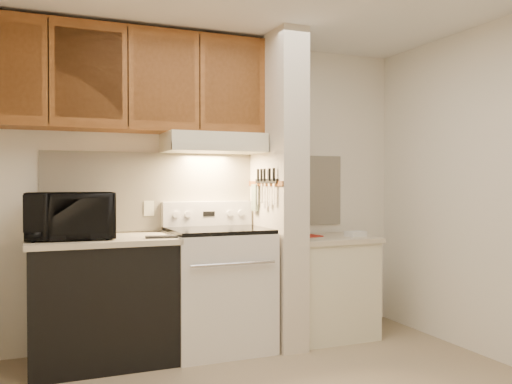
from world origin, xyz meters
TOP-DOWN VIEW (x-y plane):
  - wall_back at (0.00, 1.50)m, footprint 3.60×2.50m
  - wall_right at (1.80, 0.00)m, footprint 0.02×3.00m
  - backsplash at (0.00, 1.49)m, footprint 2.60×0.02m
  - range_body at (0.00, 1.16)m, footprint 0.76×0.65m
  - oven_window at (0.00, 0.84)m, footprint 0.50×0.01m
  - oven_handle at (0.00, 0.80)m, footprint 0.65×0.02m
  - cooktop at (0.00, 1.16)m, footprint 0.74×0.64m
  - range_backguard at (0.00, 1.44)m, footprint 0.76×0.08m
  - range_display at (0.00, 1.40)m, footprint 0.10×0.01m
  - range_knob_left_outer at (-0.28, 1.40)m, footprint 0.05×0.02m
  - range_knob_left_inner at (-0.18, 1.40)m, footprint 0.05×0.02m
  - range_knob_right_inner at (0.18, 1.40)m, footprint 0.05×0.02m
  - range_knob_right_outer at (0.28, 1.40)m, footprint 0.05×0.02m
  - dishwasher_front at (-0.88, 1.17)m, footprint 1.00×0.63m
  - left_countertop at (-0.88, 1.17)m, footprint 1.04×0.67m
  - spoon_rest at (-0.48, 0.97)m, footprint 0.25×0.11m
  - teal_jar at (-1.12, 1.39)m, footprint 0.10×0.10m
  - outlet at (-0.48, 1.48)m, footprint 0.08×0.01m
  - microwave at (-1.10, 1.15)m, footprint 0.61×0.42m
  - partition_pillar at (0.51, 1.15)m, footprint 0.22×0.70m
  - pillar_trim at (0.39, 1.15)m, footprint 0.01×0.70m
  - knife_strip at (0.39, 1.10)m, footprint 0.02×0.42m
  - knife_blade_a at (0.38, 0.93)m, footprint 0.01×0.03m
  - knife_handle_a at (0.38, 0.93)m, footprint 0.02×0.02m
  - knife_blade_b at (0.38, 1.02)m, footprint 0.01×0.04m
  - knife_handle_b at (0.38, 1.01)m, footprint 0.02×0.02m
  - knife_blade_c at (0.38, 1.11)m, footprint 0.01×0.04m
  - knife_handle_c at (0.38, 1.11)m, footprint 0.02×0.02m
  - knife_blade_d at (0.38, 1.17)m, footprint 0.01×0.04m
  - knife_handle_d at (0.38, 1.18)m, footprint 0.02×0.02m
  - knife_blade_e at (0.38, 1.27)m, footprint 0.01×0.04m
  - knife_handle_e at (0.38, 1.25)m, footprint 0.02×0.02m
  - oven_mitt at (0.38, 1.32)m, footprint 0.03×0.09m
  - right_cab_base at (0.97, 1.15)m, footprint 0.70×0.60m
  - right_countertop at (0.97, 1.15)m, footprint 0.74×0.64m
  - red_folder at (0.79, 1.25)m, footprint 0.27×0.33m
  - white_box at (1.19, 1.05)m, footprint 0.18×0.14m
  - range_hood at (0.00, 1.28)m, footprint 0.78×0.44m
  - hood_lip at (0.00, 1.07)m, footprint 0.78×0.04m
  - upper_cabinets at (-0.69, 1.32)m, footprint 2.18×0.33m
  - cab_door_a at (-1.51, 1.17)m, footprint 0.46×0.01m
  - cab_gap_a at (-1.23, 1.16)m, footprint 0.01×0.01m
  - cab_door_b at (-0.96, 1.17)m, footprint 0.46×0.01m
  - cab_gap_b at (-0.69, 1.16)m, footprint 0.01×0.01m
  - cab_door_c at (-0.42, 1.17)m, footprint 0.46×0.01m
  - cab_gap_c at (-0.14, 1.16)m, footprint 0.01×0.01m
  - cab_door_d at (0.13, 1.17)m, footprint 0.46×0.01m

SIDE VIEW (x-z plane):
  - right_cab_base at x=0.97m, z-range 0.00..0.81m
  - dishwasher_front at x=-0.88m, z-range 0.00..0.87m
  - range_body at x=0.00m, z-range 0.00..0.92m
  - oven_window at x=0.00m, z-range 0.35..0.65m
  - oven_handle at x=0.00m, z-range 0.71..0.73m
  - right_countertop at x=0.97m, z-range 0.81..0.85m
  - red_folder at x=0.79m, z-range 0.85..0.86m
  - white_box at x=1.19m, z-range 0.85..0.89m
  - left_countertop at x=-0.88m, z-range 0.87..0.91m
  - spoon_rest at x=-0.48m, z-range 0.91..0.93m
  - cooktop at x=0.00m, z-range 0.92..0.95m
  - teal_jar at x=-1.12m, z-range 0.91..1.02m
  - range_backguard at x=0.00m, z-range 0.95..1.15m
  - range_display at x=0.00m, z-range 1.03..1.07m
  - range_knob_left_outer at x=-0.28m, z-range 1.03..1.07m
  - range_knob_left_inner at x=-0.18m, z-range 1.03..1.07m
  - range_knob_right_inner at x=0.18m, z-range 1.03..1.07m
  - range_knob_right_outer at x=0.28m, z-range 1.03..1.07m
  - microwave at x=-1.10m, z-range 0.91..1.24m
  - outlet at x=-0.48m, z-range 1.04..1.16m
  - oven_mitt at x=0.38m, z-range 1.07..1.29m
  - knife_blade_c at x=0.38m, z-range 1.10..1.30m
  - knife_blade_b at x=0.38m, z-range 1.12..1.30m
  - knife_blade_e at x=0.38m, z-range 1.12..1.30m
  - knife_blade_a at x=0.38m, z-range 1.14..1.30m
  - knife_blade_d at x=0.38m, z-range 1.14..1.30m
  - backsplash at x=0.00m, z-range 0.92..1.55m
  - wall_back at x=0.00m, z-range 1.24..1.26m
  - wall_right at x=1.80m, z-range 0.00..2.50m
  - partition_pillar at x=0.51m, z-range 0.00..2.50m
  - pillar_trim at x=0.39m, z-range 1.28..1.32m
  - knife_strip at x=0.39m, z-range 1.30..1.34m
  - knife_handle_a at x=0.38m, z-range 1.32..1.42m
  - knife_handle_b at x=0.38m, z-range 1.32..1.42m
  - knife_handle_c at x=0.38m, z-range 1.32..1.42m
  - knife_handle_d at x=0.38m, z-range 1.32..1.42m
  - knife_handle_e at x=0.38m, z-range 1.32..1.42m
  - hood_lip at x=0.00m, z-range 1.55..1.61m
  - range_hood at x=0.00m, z-range 1.55..1.70m
  - upper_cabinets at x=-0.69m, z-range 1.70..2.47m
  - cab_door_a at x=-1.51m, z-range 1.77..2.40m
  - cab_gap_a at x=-1.23m, z-range 1.72..2.45m
  - cab_door_b at x=-0.96m, z-range 1.77..2.40m
  - cab_gap_b at x=-0.69m, z-range 1.72..2.45m
  - cab_door_c at x=-0.42m, z-range 1.77..2.40m
  - cab_gap_c at x=-0.14m, z-range 1.72..2.45m
  - cab_door_d at x=0.13m, z-range 1.77..2.40m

